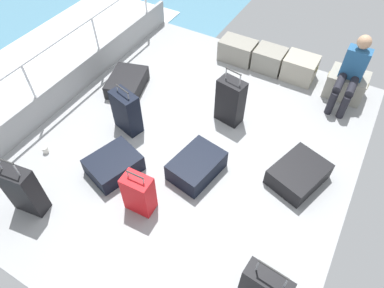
{
  "coord_description": "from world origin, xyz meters",
  "views": [
    {
      "loc": [
        1.61,
        -2.81,
        3.72
      ],
      "look_at": [
        0.12,
        -0.2,
        0.25
      ],
      "focal_mm": 32.24,
      "sensor_mm": 36.0,
      "label": 1
    }
  ],
  "objects_px": {
    "cargo_crate_2": "(300,68)",
    "suitcase_1": "(114,165)",
    "cargo_crate_1": "(269,59)",
    "suitcase_2": "(127,82)",
    "passenger_seated": "(352,71)",
    "paper_cup": "(45,150)",
    "cargo_crate_3": "(346,85)",
    "suitcase_4": "(23,190)",
    "suitcase_0": "(139,194)",
    "suitcase_8": "(230,101)",
    "cargo_crate_0": "(237,50)",
    "suitcase_6": "(126,112)",
    "suitcase_7": "(298,174)",
    "suitcase_3": "(197,166)"
  },
  "relations": [
    {
      "from": "cargo_crate_3",
      "to": "suitcase_3",
      "type": "distance_m",
      "value": 2.87
    },
    {
      "from": "cargo_crate_2",
      "to": "passenger_seated",
      "type": "relative_size",
      "value": 0.51
    },
    {
      "from": "cargo_crate_3",
      "to": "cargo_crate_2",
      "type": "bearing_deg",
      "value": 176.32
    },
    {
      "from": "suitcase_4",
      "to": "paper_cup",
      "type": "bearing_deg",
      "value": 125.45
    },
    {
      "from": "suitcase_2",
      "to": "suitcase_4",
      "type": "xyz_separation_m",
      "value": [
        0.35,
        -2.4,
        0.24
      ]
    },
    {
      "from": "suitcase_6",
      "to": "suitcase_1",
      "type": "bearing_deg",
      "value": -67.13
    },
    {
      "from": "cargo_crate_1",
      "to": "suitcase_6",
      "type": "height_order",
      "value": "suitcase_6"
    },
    {
      "from": "cargo_crate_1",
      "to": "cargo_crate_2",
      "type": "distance_m",
      "value": 0.54
    },
    {
      "from": "suitcase_8",
      "to": "paper_cup",
      "type": "xyz_separation_m",
      "value": [
        -1.93,
        -1.86,
        -0.31
      ]
    },
    {
      "from": "suitcase_1",
      "to": "cargo_crate_3",
      "type": "bearing_deg",
      "value": 53.78
    },
    {
      "from": "suitcase_2",
      "to": "paper_cup",
      "type": "xyz_separation_m",
      "value": [
        -0.16,
        -1.69,
        -0.07
      ]
    },
    {
      "from": "cargo_crate_0",
      "to": "cargo_crate_1",
      "type": "bearing_deg",
      "value": 2.86
    },
    {
      "from": "cargo_crate_3",
      "to": "suitcase_4",
      "type": "bearing_deg",
      "value": -124.74
    },
    {
      "from": "suitcase_6",
      "to": "paper_cup",
      "type": "bearing_deg",
      "value": -126.97
    },
    {
      "from": "cargo_crate_3",
      "to": "suitcase_6",
      "type": "distance_m",
      "value": 3.47
    },
    {
      "from": "suitcase_2",
      "to": "suitcase_8",
      "type": "bearing_deg",
      "value": 5.52
    },
    {
      "from": "suitcase_6",
      "to": "suitcase_7",
      "type": "bearing_deg",
      "value": 7.48
    },
    {
      "from": "cargo_crate_1",
      "to": "suitcase_2",
      "type": "bearing_deg",
      "value": -137.72
    },
    {
      "from": "suitcase_6",
      "to": "paper_cup",
      "type": "xyz_separation_m",
      "value": [
        -0.73,
        -0.96,
        -0.27
      ]
    },
    {
      "from": "cargo_crate_0",
      "to": "suitcase_2",
      "type": "bearing_deg",
      "value": -127.16
    },
    {
      "from": "suitcase_2",
      "to": "suitcase_6",
      "type": "xyz_separation_m",
      "value": [
        0.57,
        -0.73,
        0.21
      ]
    },
    {
      "from": "cargo_crate_0",
      "to": "suitcase_0",
      "type": "distance_m",
      "value": 3.37
    },
    {
      "from": "cargo_crate_1",
      "to": "passenger_seated",
      "type": "bearing_deg",
      "value": -9.54
    },
    {
      "from": "suitcase_0",
      "to": "suitcase_3",
      "type": "height_order",
      "value": "suitcase_0"
    },
    {
      "from": "cargo_crate_2",
      "to": "suitcase_1",
      "type": "height_order",
      "value": "cargo_crate_2"
    },
    {
      "from": "suitcase_4",
      "to": "suitcase_8",
      "type": "relative_size",
      "value": 1.03
    },
    {
      "from": "cargo_crate_3",
      "to": "passenger_seated",
      "type": "distance_m",
      "value": 0.42
    },
    {
      "from": "passenger_seated",
      "to": "suitcase_4",
      "type": "xyz_separation_m",
      "value": [
        -2.78,
        -3.83,
        -0.22
      ]
    },
    {
      "from": "cargo_crate_2",
      "to": "suitcase_8",
      "type": "bearing_deg",
      "value": -111.49
    },
    {
      "from": "cargo_crate_2",
      "to": "suitcase_1",
      "type": "xyz_separation_m",
      "value": [
        -1.48,
        -3.13,
        -0.07
      ]
    },
    {
      "from": "suitcase_0",
      "to": "suitcase_7",
      "type": "xyz_separation_m",
      "value": [
        1.53,
        1.34,
        -0.16
      ]
    },
    {
      "from": "cargo_crate_3",
      "to": "suitcase_1",
      "type": "bearing_deg",
      "value": -126.22
    },
    {
      "from": "cargo_crate_2",
      "to": "suitcase_1",
      "type": "relative_size",
      "value": 0.72
    },
    {
      "from": "suitcase_6",
      "to": "paper_cup",
      "type": "height_order",
      "value": "suitcase_6"
    },
    {
      "from": "cargo_crate_3",
      "to": "suitcase_0",
      "type": "relative_size",
      "value": 0.93
    },
    {
      "from": "cargo_crate_3",
      "to": "paper_cup",
      "type": "height_order",
      "value": "cargo_crate_3"
    },
    {
      "from": "cargo_crate_2",
      "to": "suitcase_1",
      "type": "distance_m",
      "value": 3.46
    },
    {
      "from": "suitcase_1",
      "to": "cargo_crate_1",
      "type": "bearing_deg",
      "value": 73.27
    },
    {
      "from": "cargo_crate_0",
      "to": "cargo_crate_2",
      "type": "relative_size",
      "value": 1.16
    },
    {
      "from": "suitcase_2",
      "to": "suitcase_3",
      "type": "xyz_separation_m",
      "value": [
        1.84,
        -0.95,
        0.02
      ]
    },
    {
      "from": "passenger_seated",
      "to": "paper_cup",
      "type": "relative_size",
      "value": 10.97
    },
    {
      "from": "suitcase_2",
      "to": "paper_cup",
      "type": "relative_size",
      "value": 8.38
    },
    {
      "from": "cargo_crate_2",
      "to": "cargo_crate_3",
      "type": "distance_m",
      "value": 0.78
    },
    {
      "from": "suitcase_4",
      "to": "cargo_crate_1",
      "type": "bearing_deg",
      "value": 70.09
    },
    {
      "from": "passenger_seated",
      "to": "suitcase_8",
      "type": "xyz_separation_m",
      "value": [
        -1.36,
        -1.26,
        -0.22
      ]
    },
    {
      "from": "suitcase_6",
      "to": "suitcase_7",
      "type": "distance_m",
      "value": 2.5
    },
    {
      "from": "cargo_crate_2",
      "to": "suitcase_8",
      "type": "height_order",
      "value": "suitcase_8"
    },
    {
      "from": "passenger_seated",
      "to": "suitcase_2",
      "type": "height_order",
      "value": "passenger_seated"
    },
    {
      "from": "passenger_seated",
      "to": "suitcase_0",
      "type": "bearing_deg",
      "value": -117.23
    },
    {
      "from": "suitcase_3",
      "to": "paper_cup",
      "type": "relative_size",
      "value": 7.76
    }
  ]
}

